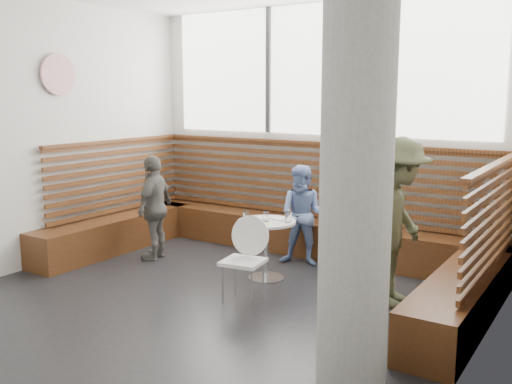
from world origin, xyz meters
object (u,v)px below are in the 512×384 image
Objects in this scene: cafe_table at (266,237)px; cafe_chair at (247,253)px; adult_man at (397,222)px; child_back at (303,216)px; child_left at (155,207)px; concrete_column at (357,164)px.

cafe_table is 0.71m from cafe_chair.
child_back is at bearing 62.93° from adult_man.
child_left is at bearing -170.13° from child_back.
adult_man is 1.36× the size of child_back.
cafe_chair is 1.40m from child_back.
child_back is at bearing 99.09° from child_left.
cafe_table is at bearing 90.31° from adult_man.
concrete_column is 2.43× the size of child_left.
child_back is 0.93× the size of child_left.
child_left is at bearing 90.49° from adult_man.
cafe_chair reaches higher than cafe_table.
child_left is (-3.10, -0.10, -0.17)m from adult_man.
concrete_column is at bearing -172.20° from adult_man.
concrete_column is 4.76× the size of cafe_table.
concrete_column is 3.75× the size of cafe_chair.
adult_man is (1.48, 0.04, 0.35)m from cafe_table.
child_back is at bearing 86.18° from cafe_chair.
cafe_table is 0.40× the size of adult_man.
adult_man is at bearing 76.54° from child_left.
adult_man is 1.26× the size of child_left.
concrete_column is 3.86m from child_left.
child_left is (-1.62, -0.06, 0.18)m from cafe_table.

